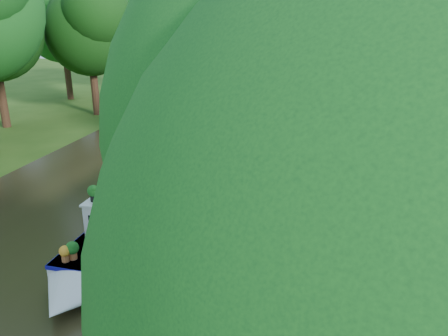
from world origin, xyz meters
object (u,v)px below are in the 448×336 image
sandwich_board (163,314)px  second_boat (255,107)px  plant_boat (155,195)px  pedestrian_pink (304,103)px  pedestrian_dark (299,104)px

sandwich_board → second_boat: bearing=93.2°
plant_boat → pedestrian_pink: 20.20m
sandwich_board → pedestrian_pink: pedestrian_pink is taller
plant_boat → second_boat: size_ratio=1.73×
pedestrian_pink → pedestrian_dark: 1.60m
second_boat → plant_boat: bearing=-106.7°
pedestrian_dark → second_boat: bearing=148.1°
sandwich_board → pedestrian_pink: 25.80m
plant_boat → second_boat: bearing=88.4°
pedestrian_dark → sandwich_board: bearing=-125.8°
plant_boat → pedestrian_pink: (4.02, 19.79, -0.06)m
second_boat → pedestrian_dark: size_ratio=4.09×
second_boat → pedestrian_dark: 3.24m
pedestrian_pink → pedestrian_dark: (-0.31, -1.56, 0.19)m
pedestrian_pink → plant_boat: bearing=-108.7°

